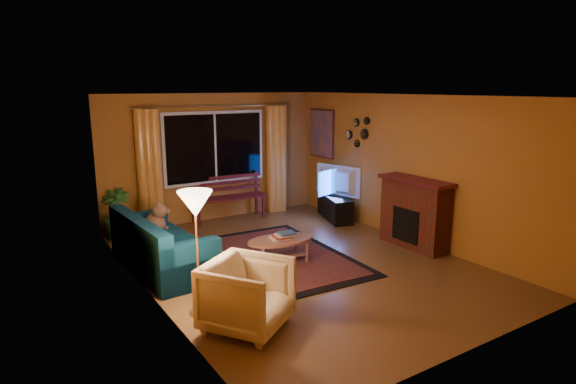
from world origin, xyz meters
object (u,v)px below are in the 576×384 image
bench (229,209)px  sofa (162,242)px  armchair (247,292)px  coffee_table (281,251)px  tv_console (335,207)px  floor_lamp (197,254)px

bench → sofa: size_ratio=0.75×
armchair → coffee_table: (1.38, 1.52, -0.24)m
sofa → tv_console: bearing=8.4°
bench → tv_console: 2.13m
sofa → tv_console: (3.82, 0.80, -0.17)m
tv_console → floor_lamp: bearing=-129.5°
bench → coffee_table: bearing=-94.0°
sofa → coffee_table: 1.75m
coffee_table → tv_console: tv_console is taller
coffee_table → tv_console: 2.69m
floor_lamp → coffee_table: bearing=28.2°
armchair → floor_lamp: floor_lamp is taller
bench → tv_console: (1.83, -1.09, 0.01)m
coffee_table → tv_console: bearing=34.0°
coffee_table → tv_console: size_ratio=0.91×
coffee_table → armchair: bearing=-132.1°
bench → floor_lamp: 4.10m
sofa → floor_lamp: floor_lamp is taller
armchair → tv_console: (3.60, 3.03, -0.19)m
armchair → coffee_table: armchair is taller
sofa → armchair: bearing=-88.0°
armchair → tv_console: bearing=6.1°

